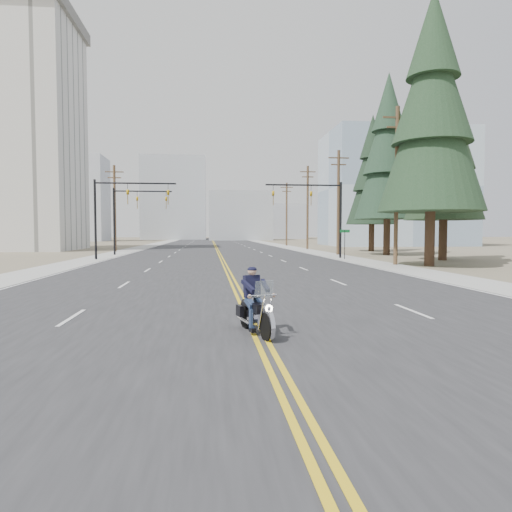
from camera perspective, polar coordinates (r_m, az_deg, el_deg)
The scene contains 26 objects.
ground_plane at distance 9.56m, azimuth 1.27°, elevation -11.71°, with size 400.00×400.00×0.00m, color #776D56.
road at distance 79.22m, azimuth -5.12°, elevation 1.27°, with size 20.00×200.00×0.01m, color #303033.
sidewalk_left at distance 79.88m, azimuth -13.39°, elevation 1.22°, with size 3.00×200.00×0.01m, color #A5A5A0.
sidewalk_right at distance 80.22m, azimuth 3.13°, elevation 1.30°, with size 3.00×200.00×0.01m, color #A5A5A0.
traffic_mast_left at distance 41.98m, azimuth -16.78°, elevation 6.33°, with size 7.10×0.26×7.00m.
traffic_mast_right at distance 42.48m, azimuth 7.91°, elevation 6.39°, with size 7.10×0.26×7.00m.
traffic_mast_far at distance 49.90m, azimuth -15.43°, elevation 5.73°, with size 6.10×0.26×7.00m.
street_sign at distance 40.97m, azimuth 11.03°, elevation 2.10°, with size 0.90×0.06×2.62m.
utility_pole_b at distance 35.14m, azimuth 17.17°, elevation 8.70°, with size 2.20×0.30×11.50m.
utility_pole_c at distance 49.22m, azimuth 10.25°, elevation 6.83°, with size 2.20×0.30×11.00m.
utility_pole_d at distance 63.76m, azimuth 6.46°, elevation 6.21°, with size 2.20×0.30×11.50m.
utility_pole_e at distance 80.41m, azimuth 3.85°, elevation 5.38°, with size 2.20×0.30×11.00m.
utility_pole_left at distance 58.37m, azimuth -17.24°, elevation 5.89°, with size 2.20×0.30×10.50m.
apartment_block at distance 70.68m, azimuth -28.95°, elevation 12.90°, with size 18.00×14.00×30.00m, color silver.
glass_building at distance 86.17m, azimuth 16.87°, elevation 7.95°, with size 24.00×16.00×20.00m, color #9EB5CC.
haze_bldg_a at distance 128.99m, azimuth -21.30°, elevation 6.64°, with size 14.00×12.00×22.00m, color #B7BCC6.
haze_bldg_b at distance 134.56m, azimuth -2.06°, elevation 4.98°, with size 18.00×14.00×14.00m, color #ADB2B7.
haze_bldg_c at distance 126.26m, azimuth 13.15°, elevation 5.94°, with size 16.00×12.00×18.00m, color #B7BCC6.
haze_bldg_d at distance 149.94m, azimuth -10.17°, elevation 7.03°, with size 20.00×15.00×26.00m, color #ADB2B7.
haze_bldg_e at distance 161.35m, azimuth 3.38°, elevation 4.30°, with size 14.00×14.00×12.00m, color #B7BCC6.
haze_bldg_f at distance 147.60m, azimuth -25.38°, elevation 4.91°, with size 12.00×12.00×16.00m, color #ADB2B7.
motorcyclist at distance 10.81m, azimuth -0.01°, elevation -5.66°, with size 0.88×2.05×1.60m, color black, non-canonical shape.
conifer_near at distance 35.67m, azimuth 21.18°, elevation 16.89°, with size 7.30×7.30×19.32m.
conifer_mid at distance 42.87m, azimuth 22.54°, elevation 12.88°, with size 6.49×6.49×17.30m.
conifer_tall at distance 50.39m, azimuth 16.17°, elevation 12.52°, with size 6.79×6.79×18.87m.
conifer_far at distance 59.49m, azimuth 14.33°, elevation 9.99°, with size 6.33×6.33×16.97m.
Camera 1 is at (-1.17, -9.17, 2.43)m, focal length 32.00 mm.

